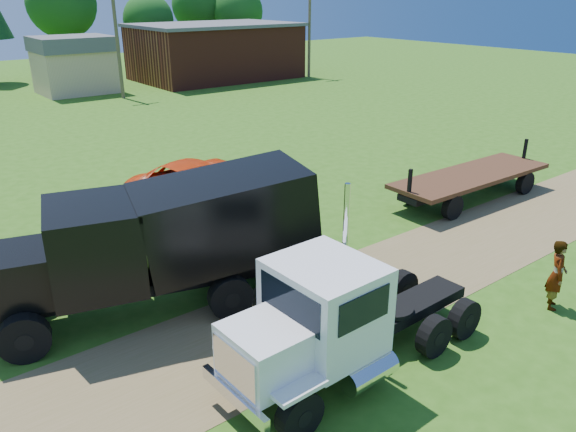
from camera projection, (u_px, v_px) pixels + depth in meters
ground at (393, 278)px, 17.32m from camera, size 140.00×140.00×0.00m
dirt_track at (393, 278)px, 17.32m from camera, size 120.00×4.20×0.01m
white_semi_tractor at (328, 322)px, 12.30m from camera, size 7.23×2.65×4.34m
black_dump_truck at (167, 238)px, 14.99m from camera, size 8.99×4.83×3.82m
orange_pickup at (198, 179)px, 23.72m from camera, size 6.42×3.69×1.68m
flatbed_trailer at (471, 179)px, 23.60m from camera, size 7.95×2.56×2.02m
spectator_a at (557, 275)px, 15.38m from camera, size 0.88×0.81×2.01m
spectator_b at (254, 182)px, 23.60m from camera, size 0.79×0.64×1.55m
brick_building at (215, 51)px, 55.84m from camera, size 15.40×10.40×5.30m
tan_shed at (75, 64)px, 47.92m from camera, size 6.20×5.40×4.70m
utility_poles at (117, 38)px, 44.56m from camera, size 42.20×0.28×9.00m
tree_row at (36, 9)px, 54.12m from camera, size 55.43×14.51×11.88m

